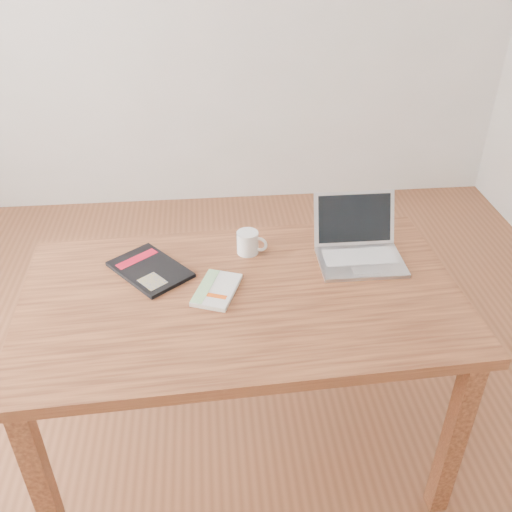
{
  "coord_description": "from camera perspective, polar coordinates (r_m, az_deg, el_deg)",
  "views": [
    {
      "loc": [
        0.08,
        -1.53,
        1.85
      ],
      "look_at": [
        0.22,
        -0.03,
        0.85
      ],
      "focal_mm": 40.0,
      "sensor_mm": 36.0,
      "label": 1
    }
  ],
  "objects": [
    {
      "name": "room",
      "position": [
        1.62,
        -10.72,
        15.1
      ],
      "size": [
        4.04,
        4.04,
        2.7
      ],
      "color": "brown",
      "rests_on": "ground"
    },
    {
      "name": "desk",
      "position": [
        1.88,
        -1.36,
        -5.93
      ],
      "size": [
        1.43,
        0.86,
        0.75
      ],
      "rotation": [
        0.0,
        0.0,
        0.05
      ],
      "color": "brown",
      "rests_on": "ground"
    },
    {
      "name": "white_guidebook",
      "position": [
        1.83,
        -3.96,
        -3.4
      ],
      "size": [
        0.18,
        0.22,
        0.02
      ],
      "rotation": [
        0.0,
        0.0,
        -0.36
      ],
      "color": "silver",
      "rests_on": "desk"
    },
    {
      "name": "black_guidebook",
      "position": [
        1.95,
        -10.57,
        -1.33
      ],
      "size": [
        0.31,
        0.32,
        0.01
      ],
      "rotation": [
        0.0,
        0.0,
        0.68
      ],
      "color": "black",
      "rests_on": "desk"
    },
    {
      "name": "laptop",
      "position": [
        2.01,
        10.21,
        1.04
      ],
      "size": [
        0.29,
        0.28,
        0.19
      ],
      "rotation": [
        0.0,
        0.0,
        -0.0
      ],
      "color": "#BDBDC1",
      "rests_on": "desk"
    },
    {
      "name": "coffee_mug",
      "position": [
        1.99,
        -0.77,
        1.39
      ],
      "size": [
        0.11,
        0.08,
        0.08
      ],
      "rotation": [
        0.0,
        0.0,
        -0.37
      ],
      "color": "white",
      "rests_on": "desk"
    }
  ]
}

